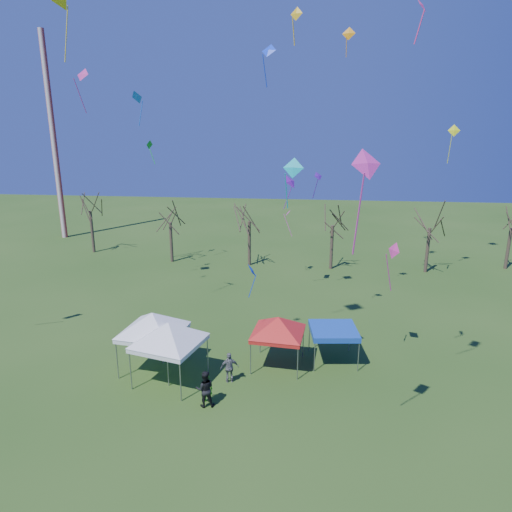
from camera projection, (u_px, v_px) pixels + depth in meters
The scene contains 29 objects.
ground at pixel (235, 399), 24.17m from camera, with size 140.00×140.00×0.00m, color #294D18.
radio_mast at pixel (54, 139), 56.33m from camera, with size 0.70×0.70×25.00m, color silver.
tree_0 at pixel (89, 196), 50.86m from camera, with size 3.83×3.83×8.44m.
tree_1 at pixel (169, 208), 47.33m from camera, with size 3.42×3.42×7.54m.
tree_2 at pixel (249, 205), 46.01m from camera, with size 3.71×3.71×8.18m.
tree_3 at pixel (333, 210), 44.82m from camera, with size 3.59×3.59×7.91m.
tree_4 at pixel (432, 212), 43.76m from camera, with size 3.58×3.58×7.89m.
tent_white_west at pixel (168, 326), 25.05m from camera, with size 4.56×4.56×4.15m.
tent_white_mid at pixel (152, 317), 26.36m from camera, with size 4.67×4.67×4.15m.
tent_red at pixel (278, 320), 26.83m from camera, with size 4.13×4.13×3.66m.
tent_blue at pixel (334, 331), 27.65m from camera, with size 3.08×3.08×2.17m.
person_grey at pixel (230, 368), 25.61m from camera, with size 1.05×0.44×1.78m, color slate.
person_green at pixel (207, 388), 23.76m from camera, with size 0.58×0.38×1.58m, color green.
person_dark at pixel (205, 389), 23.36m from camera, with size 0.96×0.75×1.97m, color black.
kite_7 at pixel (82, 75), 33.34m from camera, with size 1.28×1.12×3.21m.
kite_5 at pixel (366, 165), 15.54m from camera, with size 1.33×1.10×3.79m.
kite_12 at pixel (454, 131), 40.01m from camera, with size 1.08×0.46×3.39m.
kite_19 at pixel (318, 177), 40.89m from camera, with size 1.08×1.05×2.39m.
kite_17 at pixel (393, 251), 26.38m from camera, with size 0.79×1.05×3.10m.
kite_9 at pixel (422, 7), 18.02m from camera, with size 0.70×0.81×1.73m.
kite_27 at pixel (293, 168), 22.25m from camera, with size 1.10×0.72×2.57m.
kite_18 at pixel (296, 15), 24.30m from camera, with size 0.74×0.51×1.92m.
kite_2 at pixel (137, 97), 40.70m from camera, with size 1.43×1.18×3.09m.
kite_15 at pixel (349, 34), 29.89m from camera, with size 0.94×0.52×1.87m.
kite_11 at pixel (290, 182), 36.73m from camera, with size 1.43×1.58×2.79m.
kite_1 at pixel (252, 271), 26.18m from camera, with size 0.63×0.95×2.00m.
kite_22 at pixel (288, 214), 42.33m from camera, with size 0.85×0.82×2.65m.
kite_13 at pixel (149, 145), 44.18m from camera, with size 0.73×0.95×2.35m.
kite_24 at pixel (269, 51), 29.63m from camera, with size 1.23×1.04×2.70m.
Camera 1 is at (3.54, -20.90, 13.92)m, focal length 32.00 mm.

